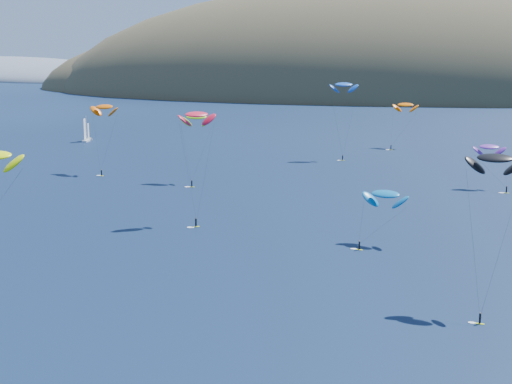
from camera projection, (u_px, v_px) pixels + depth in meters
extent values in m
ellipsoid|color=#3D3526|center=(386.00, 107.00, 612.03)|extent=(600.00, 300.00, 210.00)
ellipsoid|color=#3D3526|center=(215.00, 96.00, 672.67)|extent=(340.00, 240.00, 120.00)
ellipsoid|color=slate|center=(80.00, 82.00, 837.49)|extent=(240.00, 180.00, 44.00)
cube|color=silver|center=(86.00, 140.00, 298.31)|extent=(3.37, 7.73, 0.90)
cylinder|color=silver|center=(86.00, 128.00, 297.74)|extent=(0.14, 0.14, 10.49)
cube|color=#D4E919|center=(102.00, 176.00, 219.04)|extent=(1.54, 0.80, 0.08)
cylinder|color=black|center=(102.00, 173.00, 218.85)|extent=(0.35, 0.35, 1.58)
sphere|color=#8C6047|center=(101.00, 170.00, 218.66)|extent=(0.26, 0.26, 0.26)
ellipsoid|color=#E35902|center=(104.00, 107.00, 222.79)|extent=(10.57, 6.95, 5.43)
cube|color=#D4E919|center=(192.00, 187.00, 201.64)|extent=(1.63, 0.63, 0.09)
cylinder|color=black|center=(192.00, 184.00, 201.44)|extent=(0.37, 0.37, 1.70)
sphere|color=#8C6047|center=(192.00, 180.00, 201.24)|extent=(0.28, 0.28, 0.28)
ellipsoid|color=#9CE90E|center=(196.00, 117.00, 208.11)|extent=(9.78, 5.33, 5.23)
cube|color=#D4E919|center=(342.00, 160.00, 248.46)|extent=(1.55, 0.85, 0.08)
cylinder|color=black|center=(343.00, 158.00, 248.27)|extent=(0.35, 0.35, 1.59)
sphere|color=#8C6047|center=(343.00, 155.00, 248.09)|extent=(0.27, 0.27, 0.27)
ellipsoid|color=#1248B2|center=(344.00, 84.00, 249.09)|extent=(10.47, 7.08, 5.35)
cube|color=#D4E919|center=(359.00, 250.00, 139.65)|extent=(1.45, 0.79, 0.08)
cylinder|color=black|center=(359.00, 245.00, 139.47)|extent=(0.33, 0.33, 1.49)
sphere|color=#8C6047|center=(359.00, 241.00, 139.30)|extent=(0.25, 0.25, 0.25)
ellipsoid|color=#0963A2|center=(385.00, 194.00, 143.21)|extent=(9.86, 6.65, 5.04)
cube|color=#D4E919|center=(506.00, 193.00, 193.43)|extent=(1.53, 0.55, 0.08)
cylinder|color=black|center=(506.00, 190.00, 193.24)|extent=(0.35, 0.35, 1.61)
sphere|color=#8C6047|center=(507.00, 186.00, 193.05)|extent=(0.27, 0.27, 0.27)
ellipsoid|color=#662699|center=(489.00, 147.00, 198.99)|extent=(8.77, 4.60, 4.73)
cube|color=#D4E919|center=(480.00, 324.00, 102.44)|extent=(1.34, 0.57, 0.07)
cylinder|color=black|center=(480.00, 318.00, 102.28)|extent=(0.30, 0.30, 1.39)
sphere|color=#8C6047|center=(480.00, 313.00, 102.11)|extent=(0.23, 0.23, 0.23)
ellipsoid|color=black|center=(495.00, 158.00, 107.07)|extent=(8.68, 5.03, 4.57)
cube|color=#D4E919|center=(196.00, 227.00, 157.26)|extent=(1.54, 1.28, 0.09)
cylinder|color=black|center=(196.00, 223.00, 157.06)|extent=(0.37, 0.37, 1.68)
sphere|color=#8C6047|center=(196.00, 218.00, 156.87)|extent=(0.28, 0.28, 0.28)
ellipsoid|color=red|center=(197.00, 114.00, 158.89)|extent=(8.98, 7.95, 4.62)
cube|color=#D4E919|center=(391.00, 150.00, 273.46)|extent=(1.55, 0.68, 0.08)
cylinder|color=black|center=(391.00, 147.00, 273.27)|extent=(0.35, 0.35, 1.60)
sphere|color=#8C6047|center=(391.00, 145.00, 273.08)|extent=(0.27, 0.27, 0.27)
ellipsoid|color=#FB6600|center=(406.00, 105.00, 278.72)|extent=(10.14, 5.96, 5.32)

